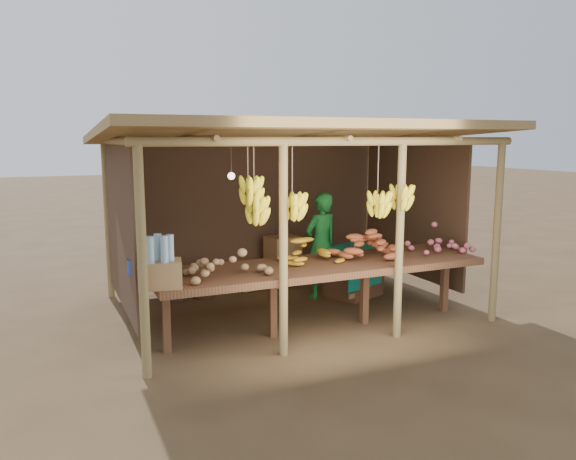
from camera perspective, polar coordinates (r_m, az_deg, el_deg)
name	(u,v)px	position (r m, az deg, el deg)	size (l,w,h in m)	color
ground	(288,308)	(7.55, 0.00, -7.89)	(60.00, 60.00, 0.00)	brown
stall_structure	(288,164)	(7.14, 0.00, 6.69)	(4.70, 3.50, 2.43)	olive
counter	(321,269)	(6.53, 3.32, -3.93)	(3.90, 1.05, 0.80)	brown
potato_heap	(229,259)	(5.90, -6.06, -3.00)	(0.87, 0.52, 0.36)	#9C7750
sweet_potato_heap	(368,243)	(6.84, 8.18, -1.34)	(0.96, 0.58, 0.36)	#B5542E
onion_heap	(440,238)	(7.37, 15.21, -0.82)	(0.84, 0.51, 0.36)	#CD636E
banana_pile	(308,248)	(6.53, 2.03, -1.79)	(0.66, 0.40, 0.35)	gold
tomato_basin	(149,264)	(6.23, -13.96, -3.35)	(0.45, 0.45, 0.23)	navy
bottle_box	(160,267)	(5.58, -12.88, -3.70)	(0.46, 0.40, 0.52)	#A17548
vendor	(321,245)	(7.90, 3.38, -1.57)	(0.54, 0.36, 1.49)	#176A27
tarp_crate	(354,270)	(8.08, 6.69, -4.07)	(0.95, 0.89, 0.91)	brown
carton_stack	(272,265)	(8.51, -1.60, -3.61)	(1.03, 0.43, 0.75)	#A17548
burlap_sacks	(190,281)	(8.01, -9.96, -5.16)	(0.82, 0.43, 0.58)	#4D3424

